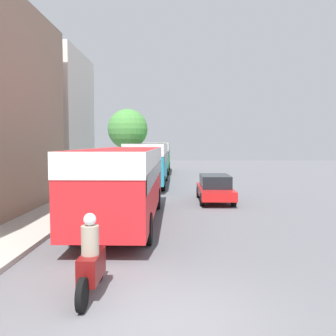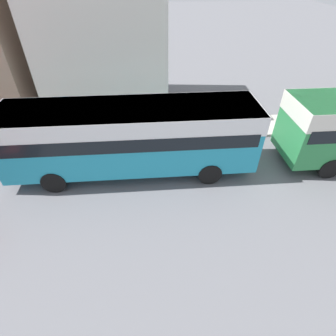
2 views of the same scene
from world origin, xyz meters
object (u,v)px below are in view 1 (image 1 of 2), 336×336
Objects in this scene: car_crossing at (215,188)px; pedestrian_near_curb at (118,163)px; pedestrian_walking_away at (116,166)px; bus_following at (149,158)px; bus_lead at (124,175)px; bus_third_in_line at (157,153)px; motorcycle_behind_lead at (91,263)px.

pedestrian_near_curb reaches higher than car_crossing.
bus_following is at bearing -56.19° from pedestrian_walking_away.
pedestrian_walking_away is at bearing 100.16° from bus_lead.
bus_third_in_line is at bearing 101.97° from car_crossing.
bus_following reaches higher than car_crossing.
pedestrian_near_curb is at bearing 99.29° from bus_lead.
bus_third_in_line reaches higher than pedestrian_walking_away.
bus_third_in_line reaches higher than bus_following.
car_crossing is at bearing 72.73° from motorcycle_behind_lead.
motorcycle_behind_lead is 0.49× the size of car_crossing.
pedestrian_walking_away is (-3.30, -6.48, -0.93)m from bus_third_in_line.
bus_third_in_line is 31.20m from motorcycle_behind_lead.
pedestrian_walking_away is (-3.45, 24.69, 0.41)m from motorcycle_behind_lead.
bus_following is at bearing 89.83° from bus_lead.
bus_lead reaches higher than pedestrian_near_curb.
bus_third_in_line is at bearing 89.62° from bus_following.
car_crossing is (3.84, 12.35, 0.07)m from motorcycle_behind_lead.
bus_third_in_line is at bearing 63.04° from pedestrian_walking_away.
car_crossing is 2.45× the size of pedestrian_near_curb.
bus_lead is 6.89m from car_crossing.
pedestrian_near_curb reaches higher than pedestrian_walking_away.
motorcycle_behind_lead is (0.27, -6.93, -1.22)m from bus_lead.
bus_following is at bearing 118.38° from car_crossing.
motorcycle_behind_lead is at bearing -82.39° from pedestrian_near_curb.
motorcycle_behind_lead is 29.34m from pedestrian_near_curb.
pedestrian_near_curb is (-3.73, -2.10, -0.91)m from bus_third_in_line.
bus_third_in_line is 19.29m from car_crossing.
motorcycle_behind_lead is 1.21× the size of pedestrian_near_curb.
pedestrian_walking_away is at bearing -84.31° from pedestrian_near_curb.
pedestrian_near_curb is 1.01× the size of pedestrian_walking_away.
car_crossing is at bearing -78.03° from bus_third_in_line.
bus_third_in_line reaches higher than pedestrian_near_curb.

